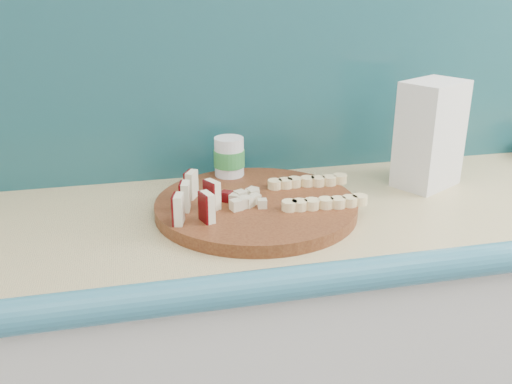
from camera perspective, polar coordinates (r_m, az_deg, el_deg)
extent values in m
cube|color=silver|center=(1.48, 2.97, 16.96)|extent=(3.60, 0.04, 2.60)
cube|color=silver|center=(1.56, 9.19, -17.39)|extent=(2.20, 0.60, 0.88)
cube|color=#D2B77B|center=(1.33, 10.33, -1.89)|extent=(2.20, 0.60, 0.03)
cube|color=teal|center=(1.09, 16.46, -7.92)|extent=(2.20, 0.06, 0.03)
cube|color=teal|center=(1.51, 6.71, 11.61)|extent=(2.20, 0.02, 0.50)
cylinder|color=#421B0E|center=(1.26, 0.00, -1.44)|extent=(0.46, 0.46, 0.03)
cube|color=#EFE6BF|center=(1.14, -7.69, -1.72)|extent=(0.02, 0.04, 0.06)
cube|color=#460507|center=(1.14, -8.20, -1.76)|extent=(0.01, 0.04, 0.06)
cube|color=#EFE6BF|center=(1.21, -7.03, -0.43)|extent=(0.02, 0.04, 0.06)
cube|color=#460507|center=(1.20, -7.50, -0.47)|extent=(0.01, 0.04, 0.06)
cube|color=#EFE6BF|center=(1.27, -6.43, 0.73)|extent=(0.02, 0.04, 0.06)
cube|color=#460507|center=(1.27, -6.88, 0.69)|extent=(0.01, 0.04, 0.06)
cube|color=#EFE6BF|center=(1.15, -4.86, -1.51)|extent=(0.02, 0.04, 0.06)
cube|color=#460507|center=(1.15, -5.36, -1.55)|extent=(0.01, 0.04, 0.06)
cube|color=#EFE6BF|center=(1.21, -4.35, -0.24)|extent=(0.02, 0.04, 0.06)
cube|color=#460507|center=(1.21, -4.82, -0.27)|extent=(0.01, 0.04, 0.06)
cube|color=beige|center=(1.25, -0.78, -0.44)|extent=(0.02, 0.02, 0.02)
cube|color=beige|center=(1.26, -0.58, -0.27)|extent=(0.02, 0.02, 0.02)
cube|color=#460507|center=(1.27, -0.79, -0.04)|extent=(0.02, 0.02, 0.02)
cube|color=beige|center=(1.26, -1.30, -0.28)|extent=(0.02, 0.02, 0.02)
cube|color=beige|center=(1.26, -1.80, -0.21)|extent=(0.02, 0.02, 0.02)
cube|color=beige|center=(1.26, -2.45, -0.31)|extent=(0.02, 0.02, 0.02)
cube|color=beige|center=(1.25, -1.83, -0.51)|extent=(0.02, 0.02, 0.02)
cube|color=beige|center=(1.23, -2.00, -0.72)|extent=(0.02, 0.02, 0.02)
cube|color=#460507|center=(1.22, -1.70, -0.98)|extent=(0.02, 0.02, 0.02)
cube|color=beige|center=(1.23, -1.07, -0.74)|extent=(0.02, 0.02, 0.02)
cube|color=beige|center=(1.23, -0.46, -0.79)|extent=(0.02, 0.02, 0.02)
cube|color=beige|center=(1.24, -0.80, -0.52)|extent=(0.02, 0.02, 0.02)
cylinder|color=#F9DE98|center=(1.20, 3.23, -1.39)|extent=(0.03, 0.03, 0.02)
cylinder|color=#F9DE98|center=(1.21, 4.45, -1.29)|extent=(0.03, 0.03, 0.02)
cylinder|color=#F9DE98|center=(1.22, 5.67, -1.19)|extent=(0.03, 0.03, 0.02)
cylinder|color=#F9DE98|center=(1.23, 6.86, -1.10)|extent=(0.03, 0.03, 0.02)
cylinder|color=#F9DE98|center=(1.23, 8.05, -1.00)|extent=(0.03, 0.03, 0.02)
cylinder|color=#F9DE98|center=(1.24, 9.21, -0.90)|extent=(0.03, 0.03, 0.02)
cylinder|color=#F9DE98|center=(1.25, 10.36, -0.81)|extent=(0.03, 0.03, 0.02)
cylinder|color=#F9DE98|center=(1.32, 1.79, 0.80)|extent=(0.03, 0.03, 0.02)
cylinder|color=#F9DE98|center=(1.33, 2.92, 0.88)|extent=(0.03, 0.03, 0.02)
cylinder|color=#F9DE98|center=(1.34, 4.03, 0.96)|extent=(0.03, 0.03, 0.02)
cylinder|color=#F9DE98|center=(1.34, 5.13, 1.03)|extent=(0.03, 0.03, 0.02)
cylinder|color=#F9DE98|center=(1.35, 6.22, 1.11)|extent=(0.03, 0.03, 0.02)
cylinder|color=#F9DE98|center=(1.36, 7.29, 1.18)|extent=(0.03, 0.03, 0.02)
cylinder|color=#F9DE98|center=(1.37, 8.36, 1.26)|extent=(0.03, 0.03, 0.02)
cube|color=silver|center=(1.45, 17.01, 5.52)|extent=(0.18, 0.17, 0.26)
cylinder|color=white|center=(1.40, -2.69, 3.02)|extent=(0.07, 0.07, 0.12)
cylinder|color=green|center=(1.40, -2.70, 3.42)|extent=(0.08, 0.08, 0.04)
cube|color=gold|center=(1.33, -1.36, -0.63)|extent=(0.15, 0.16, 0.01)
cube|color=gold|center=(1.37, 1.24, -0.04)|extent=(0.06, 0.18, 0.01)
cube|color=gold|center=(1.35, 3.93, -0.36)|extent=(0.11, 0.18, 0.01)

